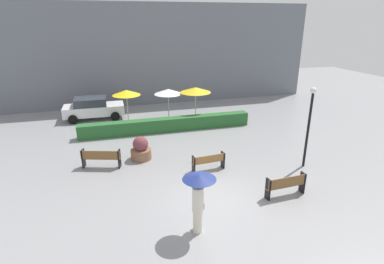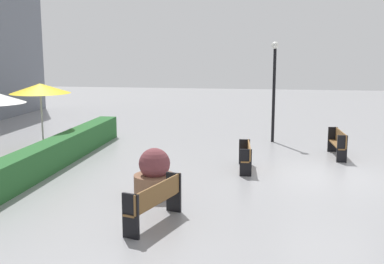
{
  "view_description": "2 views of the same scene",
  "coord_description": "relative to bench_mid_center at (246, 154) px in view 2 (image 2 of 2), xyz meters",
  "views": [
    {
      "loc": [
        -3.78,
        -10.12,
        6.82
      ],
      "look_at": [
        0.11,
        3.65,
        1.57
      ],
      "focal_mm": 28.78,
      "sensor_mm": 36.0,
      "label": 1
    },
    {
      "loc": [
        -13.82,
        1.86,
        3.71
      ],
      "look_at": [
        -0.82,
        3.88,
        1.39
      ],
      "focal_mm": 44.83,
      "sensor_mm": 36.0,
      "label": 2
    }
  ],
  "objects": [
    {
      "name": "hedge_strip",
      "position": [
        -0.8,
        5.98,
        -0.05
      ],
      "size": [
        11.02,
        0.7,
        0.86
      ],
      "primitive_type": "cube",
      "color": "#28602D",
      "rests_on": "ground"
    },
    {
      "name": "bench_far_left",
      "position": [
        -4.94,
        1.69,
        0.06
      ],
      "size": [
        1.89,
        0.89,
        0.92
      ],
      "color": "brown",
      "rests_on": "ground"
    },
    {
      "name": "planter_pot",
      "position": [
        -2.96,
        2.18,
        0.04
      ],
      "size": [
        1.06,
        1.06,
        1.22
      ],
      "color": "brown",
      "rests_on": "ground"
    },
    {
      "name": "lamp_post",
      "position": [
        4.65,
        -0.85,
        1.93
      ],
      "size": [
        0.28,
        0.28,
        3.94
      ],
      "color": "black",
      "rests_on": "ground"
    },
    {
      "name": "bench_near_right",
      "position": [
        2.28,
        -3.04,
        0.05
      ],
      "size": [
        1.78,
        0.42,
        0.9
      ],
      "color": "brown",
      "rests_on": "ground"
    },
    {
      "name": "bench_mid_center",
      "position": [
        0.0,
        0.0,
        0.0
      ],
      "size": [
        1.65,
        0.46,
        0.81
      ],
      "color": "olive",
      "rests_on": "ground"
    },
    {
      "name": "ground_plane",
      "position": [
        -0.6,
        -2.42,
        -0.48
      ],
      "size": [
        60.0,
        60.0,
        0.0
      ],
      "primitive_type": "plane",
      "color": "gray"
    },
    {
      "name": "patio_umbrella_yellow_far",
      "position": [
        1.51,
        7.36,
        1.8
      ],
      "size": [
        2.12,
        2.12,
        2.46
      ],
      "color": "silver",
      "rests_on": "ground"
    }
  ]
}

